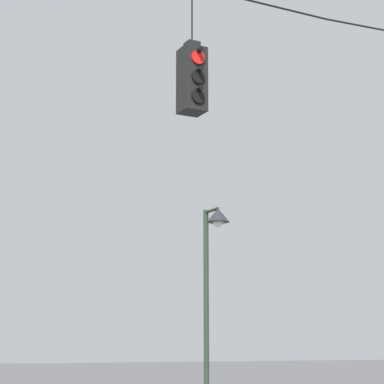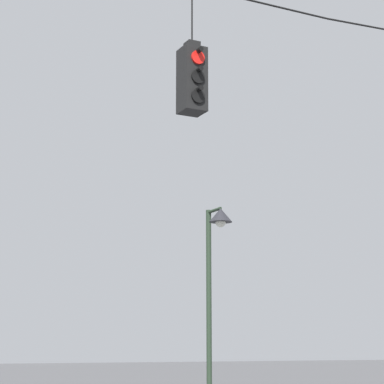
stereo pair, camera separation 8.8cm
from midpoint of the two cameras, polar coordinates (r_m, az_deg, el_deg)
name	(u,v)px [view 2 (the right image)]	position (r m, az deg, el deg)	size (l,w,h in m)	color
traffic_light_over_intersection	(192,79)	(10.70, 0.24, 8.59)	(0.34, 0.58, 1.93)	black
street_lamp	(215,266)	(16.83, 1.95, -5.66)	(0.52, 0.89, 5.47)	#233323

